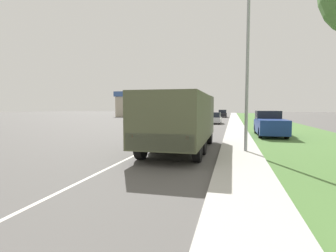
{
  "coord_description": "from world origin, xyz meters",
  "views": [
    {
      "loc": [
        4.15,
        0.73,
        2.1
      ],
      "look_at": [
        0.69,
        14.75,
        1.07
      ],
      "focal_mm": 28.0,
      "sensor_mm": 36.0,
      "label": 1
    }
  ],
  "objects_px": {
    "car_second_ahead": "(214,118)",
    "pickup_truck": "(270,124)",
    "car_fourth_ahead": "(223,114)",
    "military_truck": "(181,118)",
    "car_third_ahead": "(197,115)",
    "car_nearest_ahead": "(169,121)",
    "lamp_post": "(244,43)"
  },
  "relations": [
    {
      "from": "lamp_post",
      "to": "car_second_ahead",
      "type": "bearing_deg",
      "value": 97.13
    },
    {
      "from": "military_truck",
      "to": "pickup_truck",
      "type": "height_order",
      "value": "military_truck"
    },
    {
      "from": "car_second_ahead",
      "to": "car_fourth_ahead",
      "type": "xyz_separation_m",
      "value": [
        0.27,
        22.24,
        0.06
      ]
    },
    {
      "from": "car_nearest_ahead",
      "to": "pickup_truck",
      "type": "xyz_separation_m",
      "value": [
        8.95,
        -5.15,
        0.12
      ]
    },
    {
      "from": "car_fourth_ahead",
      "to": "pickup_truck",
      "type": "bearing_deg",
      "value": -82.49
    },
    {
      "from": "car_fourth_ahead",
      "to": "lamp_post",
      "type": "height_order",
      "value": "lamp_post"
    },
    {
      "from": "car_fourth_ahead",
      "to": "lamp_post",
      "type": "bearing_deg",
      "value": -86.77
    },
    {
      "from": "car_second_ahead",
      "to": "car_third_ahead",
      "type": "distance_m",
      "value": 13.82
    },
    {
      "from": "military_truck",
      "to": "pickup_truck",
      "type": "relative_size",
      "value": 1.54
    },
    {
      "from": "car_third_ahead",
      "to": "car_fourth_ahead",
      "type": "distance_m",
      "value": 9.95
    },
    {
      "from": "military_truck",
      "to": "pickup_truck",
      "type": "distance_m",
      "value": 9.63
    },
    {
      "from": "car_third_ahead",
      "to": "car_nearest_ahead",
      "type": "bearing_deg",
      "value": -89.86
    },
    {
      "from": "car_nearest_ahead",
      "to": "lamp_post",
      "type": "bearing_deg",
      "value": -63.42
    },
    {
      "from": "military_truck",
      "to": "car_third_ahead",
      "type": "xyz_separation_m",
      "value": [
        -3.89,
        35.3,
        -0.82
      ]
    },
    {
      "from": "military_truck",
      "to": "car_fourth_ahead",
      "type": "relative_size",
      "value": 1.82
    },
    {
      "from": "car_third_ahead",
      "to": "car_fourth_ahead",
      "type": "relative_size",
      "value": 0.92
    },
    {
      "from": "car_nearest_ahead",
      "to": "car_fourth_ahead",
      "type": "height_order",
      "value": "car_nearest_ahead"
    },
    {
      "from": "car_nearest_ahead",
      "to": "car_second_ahead",
      "type": "distance_m",
      "value": 9.62
    },
    {
      "from": "military_truck",
      "to": "lamp_post",
      "type": "bearing_deg",
      "value": -1.87
    },
    {
      "from": "military_truck",
      "to": "lamp_post",
      "type": "height_order",
      "value": "lamp_post"
    },
    {
      "from": "car_nearest_ahead",
      "to": "pickup_truck",
      "type": "height_order",
      "value": "pickup_truck"
    },
    {
      "from": "car_second_ahead",
      "to": "pickup_truck",
      "type": "height_order",
      "value": "pickup_truck"
    },
    {
      "from": "car_third_ahead",
      "to": "pickup_truck",
      "type": "distance_m",
      "value": 28.62
    },
    {
      "from": "car_second_ahead",
      "to": "car_third_ahead",
      "type": "relative_size",
      "value": 1.02
    },
    {
      "from": "car_fourth_ahead",
      "to": "car_second_ahead",
      "type": "bearing_deg",
      "value": -90.68
    },
    {
      "from": "car_nearest_ahead",
      "to": "military_truck",
      "type": "bearing_deg",
      "value": -73.88
    },
    {
      "from": "car_second_ahead",
      "to": "car_third_ahead",
      "type": "bearing_deg",
      "value": 106.71
    },
    {
      "from": "military_truck",
      "to": "car_second_ahead",
      "type": "bearing_deg",
      "value": 89.79
    },
    {
      "from": "military_truck",
      "to": "car_nearest_ahead",
      "type": "distance_m",
      "value": 13.85
    },
    {
      "from": "car_nearest_ahead",
      "to": "car_third_ahead",
      "type": "bearing_deg",
      "value": 90.14
    },
    {
      "from": "car_second_ahead",
      "to": "pickup_truck",
      "type": "distance_m",
      "value": 14.82
    },
    {
      "from": "military_truck",
      "to": "pickup_truck",
      "type": "xyz_separation_m",
      "value": [
        5.11,
        8.13,
        -0.71
      ]
    }
  ]
}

